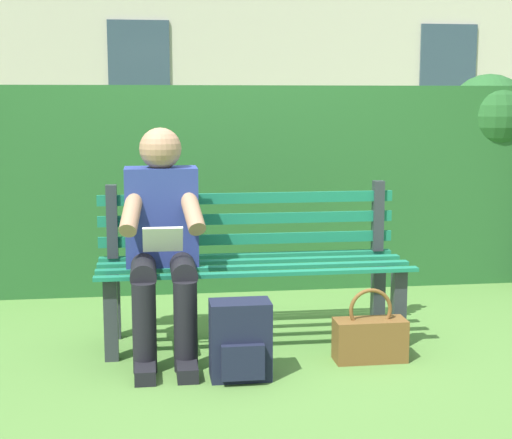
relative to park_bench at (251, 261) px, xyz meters
The scene contains 6 objects.
ground 0.45m from the park_bench, 90.00° to the left, with size 60.00×60.00×0.00m, color #517F38.
park_bench is the anchor object (origin of this frame).
person_seated 0.55m from the park_bench, 20.37° to the left, with size 0.44×0.73×1.18m.
hedge_backdrop 1.43m from the park_bench, 99.79° to the right, with size 5.70×0.74×1.51m.
backpack 0.68m from the park_bench, 77.55° to the left, with size 0.29×0.25×0.38m.
handbag 0.78m from the park_bench, 140.09° to the left, with size 0.37×0.15×0.38m.
Camera 1 is at (0.56, 4.09, 1.33)m, focal length 54.57 mm.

